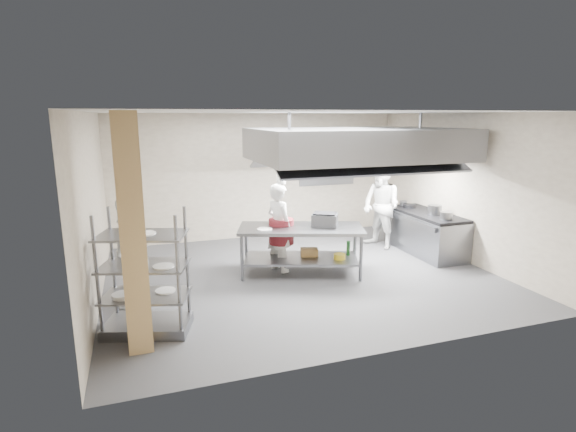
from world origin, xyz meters
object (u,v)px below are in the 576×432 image
object	(u,v)px
chef_plating	(129,251)
stockpot	(435,210)
chef_head	(279,227)
pass_rack	(144,272)
island	(301,250)
chef_line	(381,206)
griddle	(325,220)
cooking_range	(426,234)

from	to	relation	value
chef_plating	stockpot	distance (m)	6.15
chef_head	pass_rack	bearing A→B (deg)	103.84
island	chef_line	bearing A→B (deg)	43.58
chef_line	griddle	size ratio (longest dim) A/B	4.15
cooking_range	chef_head	bearing A→B (deg)	-178.55
chef_plating	stockpot	size ratio (longest dim) A/B	6.05
chef_line	stockpot	bearing A→B (deg)	25.28
chef_head	chef_line	xyz separation A→B (m)	(2.64, 0.74, 0.11)
island	cooking_range	bearing A→B (deg)	26.42
cooking_range	chef_head	size ratio (longest dim) A/B	1.17
pass_rack	cooking_range	bearing A→B (deg)	35.43
island	chef_head	bearing A→B (deg)	155.62
island	pass_rack	xyz separation A→B (m)	(-2.83, -1.51, 0.40)
chef_line	griddle	xyz separation A→B (m)	(-1.85, -1.10, 0.06)
island	pass_rack	distance (m)	3.24
island	cooking_range	world-z (taller)	island
chef_head	griddle	bearing A→B (deg)	-136.80
cooking_range	chef_plating	xyz separation A→B (m)	(-6.08, -0.89, 0.47)
chef_line	griddle	distance (m)	2.15
island	griddle	xyz separation A→B (m)	(0.46, -0.05, 0.57)
chef_line	pass_rack	bearing A→B (deg)	-79.60
island	griddle	bearing A→B (deg)	13.09
chef_plating	griddle	bearing A→B (deg)	113.78
island	stockpot	world-z (taller)	stockpot
pass_rack	cooking_range	world-z (taller)	pass_rack
pass_rack	stockpot	bearing A→B (deg)	33.43
cooking_range	stockpot	xyz separation A→B (m)	(0.03, -0.22, 0.58)
pass_rack	cooking_range	distance (m)	6.20
island	chef_head	distance (m)	0.61
chef_plating	chef_line	bearing A→B (deg)	122.69
cooking_range	stockpot	bearing A→B (deg)	-82.59
cooking_range	chef_plating	bearing A→B (deg)	-171.68
chef_line	stockpot	xyz separation A→B (m)	(0.77, -0.87, 0.04)
island	chef_head	world-z (taller)	chef_head
chef_head	chef_plating	distance (m)	2.82
island	chef_plating	world-z (taller)	chef_plating
island	stockpot	bearing A→B (deg)	22.36
chef_line	chef_plating	size ratio (longest dim) A/B	1.09
pass_rack	chef_head	xyz separation A→B (m)	(2.50, 1.83, -0.00)
cooking_range	chef_line	bearing A→B (deg)	138.52
pass_rack	griddle	xyz separation A→B (m)	(3.29, 1.47, 0.17)
island	chef_line	xyz separation A→B (m)	(2.31, 1.06, 0.51)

